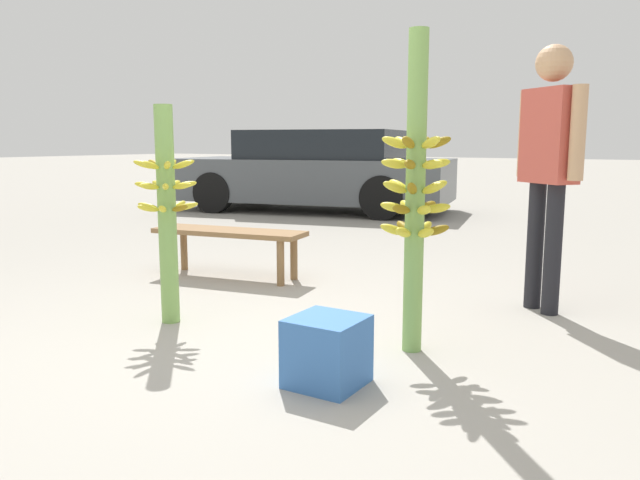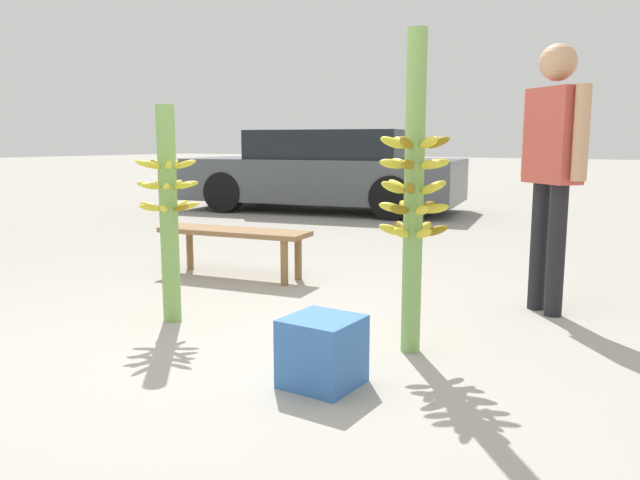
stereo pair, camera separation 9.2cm
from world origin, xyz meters
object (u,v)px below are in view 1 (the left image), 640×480
Objects in this scene: banana_stalk_center at (415,192)px; market_bench at (229,237)px; banana_stalk_left at (167,210)px; parked_car at (315,171)px; produce_crate at (327,351)px; vendor_person at (549,153)px.

banana_stalk_center is 2.29m from market_bench.
banana_stalk_center is at bearing 10.79° from banana_stalk_left.
parked_car is 14.57× the size of produce_crate.
banana_stalk_center is 0.97m from produce_crate.
banana_stalk_center reaches higher than parked_car.
vendor_person reaches higher than market_bench.
vendor_person is at bearing 37.58° from banana_stalk_left.
banana_stalk_left is 1.55m from banana_stalk_center.
parked_car is (-2.07, 4.69, 0.30)m from market_bench.
banana_stalk_center is at bearing -70.35° from vendor_person.
vendor_person reaches higher than parked_car.
market_bench is at bearing -134.54° from vendor_person.
market_bench is at bearing 155.68° from banana_stalk_center.
market_bench is 5.14m from parked_car.
market_bench is 0.29× the size of parked_car.
vendor_person is 1.29× the size of market_bench.
vendor_person is (1.93, 1.49, 0.34)m from banana_stalk_left.
parked_car is 7.43m from produce_crate.
banana_stalk_left is 1.52m from produce_crate.
vendor_person is 2.13m from produce_crate.
produce_crate is (-0.15, -0.66, -0.70)m from banana_stalk_center.
market_bench is at bearing 113.37° from banana_stalk_left.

